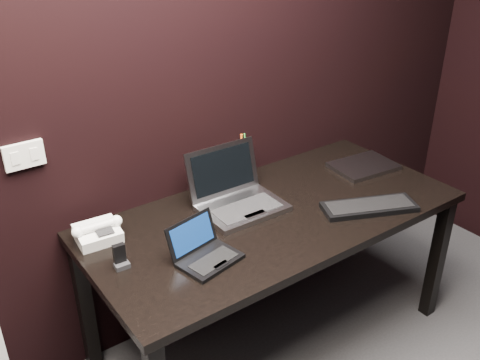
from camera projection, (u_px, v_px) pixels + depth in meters
wall_back at (164, 80)px, 2.27m from camera, size 4.00×0.00×4.00m
wall_switch at (24, 155)px, 2.02m from camera, size 0.15×0.02×0.10m
desk at (274, 226)px, 2.43m from camera, size 1.70×0.80×0.74m
netbook at (205, 253)px, 2.06m from camera, size 0.27×0.25×0.15m
silver_laptop at (237, 197)px, 2.41m from camera, size 0.37×0.34×0.25m
ext_keyboard at (369, 207)px, 2.40m from camera, size 0.45×0.30×0.03m
closed_laptop at (363, 166)px, 2.78m from camera, size 0.34×0.26×0.02m
desk_phone at (98, 232)px, 2.17m from camera, size 0.21×0.17×0.10m
mobile_phone at (120, 259)px, 2.01m from camera, size 0.06×0.05×0.10m
pen_cup at (243, 168)px, 2.66m from camera, size 0.10×0.10×0.24m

